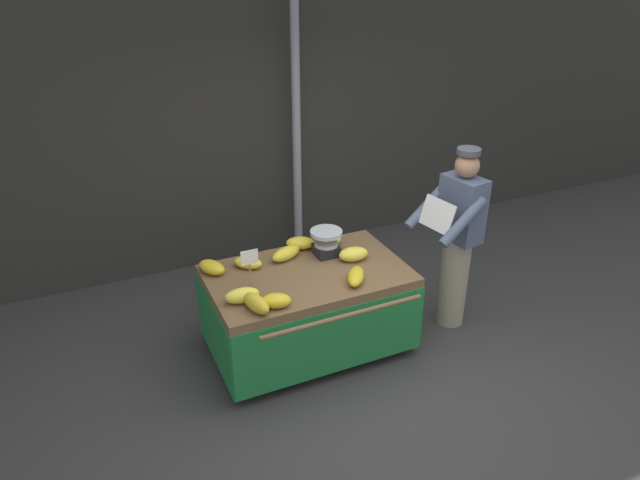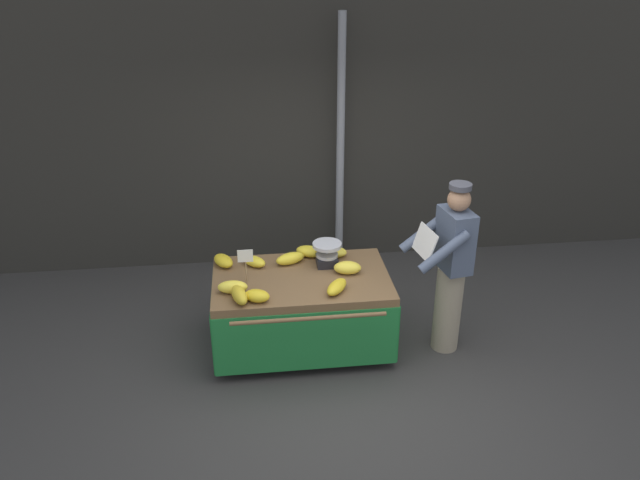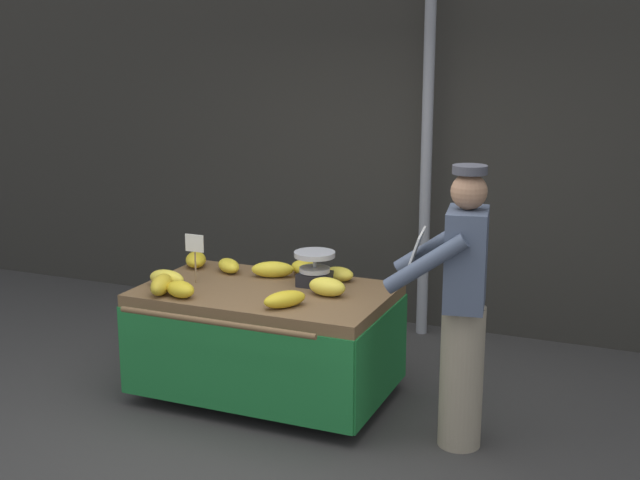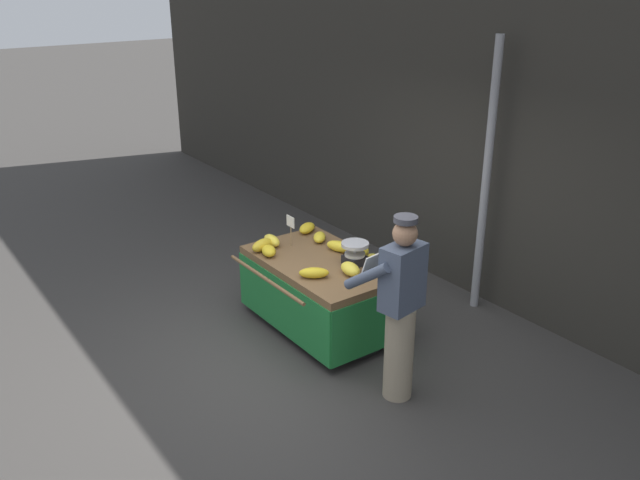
% 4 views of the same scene
% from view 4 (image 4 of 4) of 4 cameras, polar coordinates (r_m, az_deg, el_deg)
% --- Properties ---
extents(ground_plane, '(60.00, 60.00, 0.00)m').
position_cam_4_polar(ground_plane, '(6.61, -3.12, -10.60)').
color(ground_plane, '#383533').
extents(back_wall, '(16.00, 0.24, 3.71)m').
position_cam_4_polar(back_wall, '(7.60, 14.57, 8.44)').
color(back_wall, '#2D2B26').
rests_on(back_wall, ground).
extents(street_pole, '(0.09, 0.09, 2.97)m').
position_cam_4_polar(street_pole, '(7.32, 13.94, 4.96)').
color(street_pole, gray).
rests_on(street_pole, ground).
extents(banana_cart, '(1.68, 1.22, 0.78)m').
position_cam_4_polar(banana_cart, '(6.99, 0.20, -3.33)').
color(banana_cart, brown).
rests_on(banana_cart, ground).
extents(weighing_scale, '(0.28, 0.28, 0.23)m').
position_cam_4_polar(weighing_scale, '(6.77, 2.99, -1.14)').
color(weighing_scale, black).
rests_on(weighing_scale, banana_cart).
extents(price_sign, '(0.14, 0.01, 0.34)m').
position_cam_4_polar(price_sign, '(7.16, -2.52, 1.34)').
color(price_sign, '#997A51').
rests_on(price_sign, banana_cart).
extents(banana_bunch_0, '(0.27, 0.31, 0.10)m').
position_cam_4_polar(banana_bunch_0, '(6.50, -0.52, -2.81)').
color(banana_bunch_0, gold).
rests_on(banana_bunch_0, banana_cart).
extents(banana_bunch_1, '(0.28, 0.19, 0.12)m').
position_cam_4_polar(banana_bunch_1, '(6.56, 2.60, -2.48)').
color(banana_bunch_1, yellow).
rests_on(banana_bunch_1, banana_cart).
extents(banana_bunch_2, '(0.28, 0.15, 0.12)m').
position_cam_4_polar(banana_bunch_2, '(7.25, -4.12, -0.04)').
color(banana_bunch_2, yellow).
rests_on(banana_bunch_2, banana_cart).
extents(banana_bunch_3, '(0.32, 0.23, 0.11)m').
position_cam_4_polar(banana_bunch_3, '(7.09, 1.64, -0.55)').
color(banana_bunch_3, yellow).
rests_on(banana_bunch_3, banana_cart).
extents(banana_bunch_4, '(0.26, 0.30, 0.11)m').
position_cam_4_polar(banana_bunch_4, '(7.59, -1.10, 1.02)').
color(banana_bunch_4, gold).
rests_on(banana_bunch_4, banana_cart).
extents(banana_bunch_5, '(0.26, 0.21, 0.11)m').
position_cam_4_polar(banana_bunch_5, '(7.00, -4.38, -0.93)').
color(banana_bunch_5, gold).
rests_on(banana_bunch_5, banana_cart).
extents(banana_bunch_6, '(0.27, 0.26, 0.10)m').
position_cam_4_polar(banana_bunch_6, '(7.34, -0.04, 0.24)').
color(banana_bunch_6, yellow).
rests_on(banana_bunch_6, banana_cart).
extents(banana_bunch_7, '(0.20, 0.31, 0.13)m').
position_cam_4_polar(banana_bunch_7, '(7.13, -4.93, -0.43)').
color(banana_bunch_7, gold).
rests_on(banana_bunch_7, banana_cart).
extents(banana_bunch_8, '(0.25, 0.20, 0.10)m').
position_cam_4_polar(banana_bunch_8, '(6.82, 4.65, -1.65)').
color(banana_bunch_8, yellow).
rests_on(banana_bunch_8, banana_cart).
extents(banana_bunch_9, '(0.30, 0.26, 0.11)m').
position_cam_4_polar(banana_bunch_9, '(7.03, 3.50, -0.83)').
color(banana_bunch_9, yellow).
rests_on(banana_bunch_9, banana_cart).
extents(vendor_person, '(0.63, 0.58, 1.71)m').
position_cam_4_polar(vendor_person, '(5.79, 6.79, -5.77)').
color(vendor_person, gray).
rests_on(vendor_person, ground).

